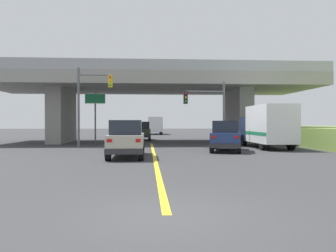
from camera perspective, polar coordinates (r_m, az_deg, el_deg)
name	(u,v)px	position (r m, az deg, el deg)	size (l,w,h in m)	color
ground	(151,142)	(32.78, -2.89, -2.77)	(160.00, 160.00, 0.00)	#353538
overpass_bridge	(151,90)	(32.89, -2.89, 6.17)	(30.85, 10.82, 7.15)	gray
lane_divider_stripe	(154,157)	(18.51, -2.34, -5.28)	(0.20, 23.43, 0.01)	yellow
suv_lead	(127,139)	(18.36, -7.09, -2.17)	(1.89, 4.85, 2.02)	#B7B29E
suv_crossing	(226,136)	(22.48, 9.94, -1.69)	(3.05, 5.07, 2.02)	navy
box_truck	(267,126)	(25.83, 16.63, -0.01)	(2.33, 6.64, 3.16)	navy
sedan_oncoming	(142,131)	(36.69, -4.50, -0.84)	(1.91, 4.48, 2.02)	#2D4C33
traffic_signal_nearside	(209,106)	(26.33, 7.12, 3.43)	(3.28, 0.36, 5.13)	#56595E
traffic_signal_farside	(89,97)	(26.17, -13.34, 4.93)	(2.66, 0.36, 6.09)	#56595E
highway_sign	(95,105)	(30.76, -12.37, 3.52)	(1.83, 0.17, 4.69)	#56595E
semi_truck_distant	(155,125)	(55.74, -2.24, 0.15)	(2.33, 7.05, 2.86)	navy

